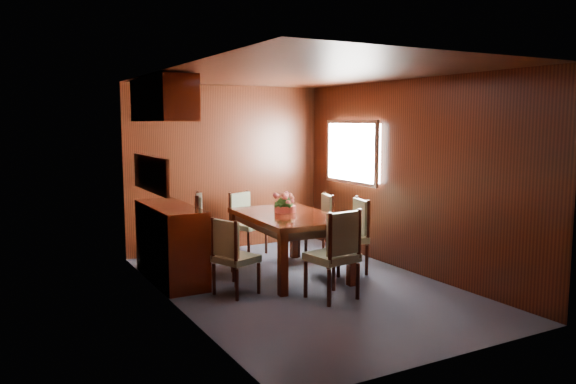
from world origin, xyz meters
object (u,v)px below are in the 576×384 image
dining_table (289,223)px  chair_left_near (232,253)px  chair_right_near (353,231)px  chair_head (337,250)px  flower_centerpiece (285,201)px  sideboard (171,243)px

dining_table → chair_left_near: (-0.95, -0.44, -0.17)m
dining_table → chair_right_near: size_ratio=1.78×
chair_left_near → chair_head: size_ratio=0.88×
dining_table → chair_right_near: 0.82m
chair_right_near → chair_left_near: bearing=109.8°
dining_table → flower_centerpiece: size_ratio=5.79×
chair_right_near → chair_head: bearing=150.5°
chair_head → flower_centerpiece: 1.31m
chair_right_near → flower_centerpiece: size_ratio=3.25×
dining_table → chair_right_near: bearing=-17.2°
dining_table → chair_left_near: 1.06m
chair_right_near → flower_centerpiece: (-0.74, 0.42, 0.38)m
dining_table → chair_left_near: bearing=-152.3°
sideboard → flower_centerpiece: (1.37, -0.33, 0.44)m
chair_right_near → chair_head: chair_head is taller
chair_left_near → chair_head: chair_head is taller
sideboard → dining_table: sideboard is taller
dining_table → sideboard: bearing=163.9°
flower_centerpiece → dining_table: bearing=-97.2°
flower_centerpiece → chair_left_near: bearing=-149.2°
sideboard → flower_centerpiece: 1.47m
chair_left_near → flower_centerpiece: size_ratio=2.98×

